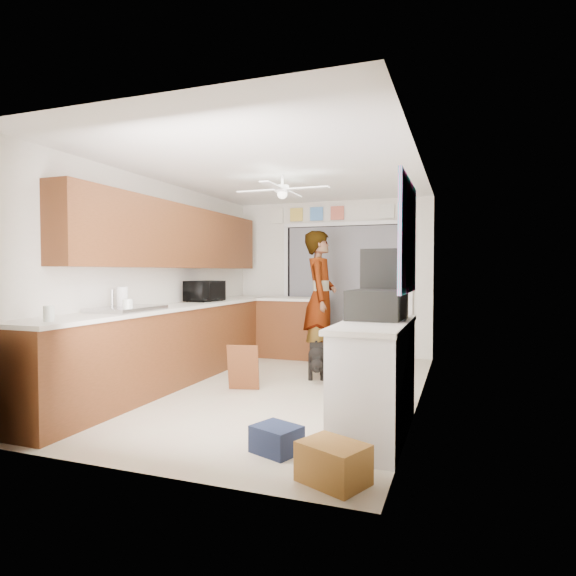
% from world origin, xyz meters
% --- Properties ---
extents(floor, '(5.00, 5.00, 0.00)m').
position_xyz_m(floor, '(0.00, 0.00, 0.00)').
color(floor, beige).
rests_on(floor, ground).
extents(ceiling, '(5.00, 5.00, 0.00)m').
position_xyz_m(ceiling, '(0.00, 0.00, 2.50)').
color(ceiling, white).
rests_on(ceiling, ground).
extents(wall_back, '(3.20, 0.00, 3.20)m').
position_xyz_m(wall_back, '(0.00, 2.50, 1.25)').
color(wall_back, white).
rests_on(wall_back, ground).
extents(wall_front, '(3.20, 0.00, 3.20)m').
position_xyz_m(wall_front, '(0.00, -2.50, 1.25)').
color(wall_front, white).
rests_on(wall_front, ground).
extents(wall_left, '(0.00, 5.00, 5.00)m').
position_xyz_m(wall_left, '(-1.60, 0.00, 1.25)').
color(wall_left, white).
rests_on(wall_left, ground).
extents(wall_right, '(0.00, 5.00, 5.00)m').
position_xyz_m(wall_right, '(1.60, 0.00, 1.25)').
color(wall_right, white).
rests_on(wall_right, ground).
extents(left_base_cabinets, '(0.60, 4.80, 0.90)m').
position_xyz_m(left_base_cabinets, '(-1.30, 0.00, 0.45)').
color(left_base_cabinets, brown).
rests_on(left_base_cabinets, floor).
extents(left_countertop, '(0.62, 4.80, 0.04)m').
position_xyz_m(left_countertop, '(-1.29, 0.00, 0.92)').
color(left_countertop, white).
rests_on(left_countertop, left_base_cabinets).
extents(upper_cabinets, '(0.32, 4.00, 0.80)m').
position_xyz_m(upper_cabinets, '(-1.44, 0.20, 1.80)').
color(upper_cabinets, brown).
rests_on(upper_cabinets, wall_left).
extents(sink_basin, '(0.50, 0.76, 0.06)m').
position_xyz_m(sink_basin, '(-1.29, -1.00, 0.95)').
color(sink_basin, silver).
rests_on(sink_basin, left_countertop).
extents(faucet, '(0.03, 0.03, 0.22)m').
position_xyz_m(faucet, '(-1.48, -1.00, 1.05)').
color(faucet, silver).
rests_on(faucet, left_countertop).
extents(peninsula_base, '(1.00, 0.60, 0.90)m').
position_xyz_m(peninsula_base, '(-0.50, 2.00, 0.45)').
color(peninsula_base, brown).
rests_on(peninsula_base, floor).
extents(peninsula_top, '(1.04, 0.64, 0.04)m').
position_xyz_m(peninsula_top, '(-0.50, 2.00, 0.92)').
color(peninsula_top, white).
rests_on(peninsula_top, peninsula_base).
extents(back_opening_recess, '(2.00, 0.06, 2.10)m').
position_xyz_m(back_opening_recess, '(0.25, 2.47, 1.05)').
color(back_opening_recess, black).
rests_on(back_opening_recess, wall_back).
extents(curtain_panel, '(1.90, 0.03, 2.05)m').
position_xyz_m(curtain_panel, '(0.25, 2.43, 1.05)').
color(curtain_panel, gray).
rests_on(curtain_panel, wall_back).
extents(door_trim_left, '(0.06, 0.04, 2.10)m').
position_xyz_m(door_trim_left, '(-0.77, 2.44, 1.05)').
color(door_trim_left, white).
rests_on(door_trim_left, wall_back).
extents(door_trim_right, '(0.06, 0.04, 2.10)m').
position_xyz_m(door_trim_right, '(1.27, 2.44, 1.05)').
color(door_trim_right, white).
rests_on(door_trim_right, wall_back).
extents(door_trim_head, '(2.10, 0.04, 0.06)m').
position_xyz_m(door_trim_head, '(0.25, 2.44, 2.12)').
color(door_trim_head, white).
rests_on(door_trim_head, wall_back).
extents(header_frame_0, '(0.22, 0.02, 0.22)m').
position_xyz_m(header_frame_0, '(-0.60, 2.47, 2.30)').
color(header_frame_0, gold).
rests_on(header_frame_0, wall_back).
extents(header_frame_1, '(0.22, 0.02, 0.22)m').
position_xyz_m(header_frame_1, '(-0.25, 2.47, 2.30)').
color(header_frame_1, '#5391DE').
rests_on(header_frame_1, wall_back).
extents(header_frame_2, '(0.22, 0.02, 0.22)m').
position_xyz_m(header_frame_2, '(0.10, 2.47, 2.30)').
color(header_frame_2, '#CE624D').
rests_on(header_frame_2, wall_back).
extents(header_frame_4, '(0.22, 0.02, 0.22)m').
position_xyz_m(header_frame_4, '(0.90, 2.47, 2.30)').
color(header_frame_4, silver).
rests_on(header_frame_4, wall_back).
extents(route66_sign, '(0.22, 0.02, 0.26)m').
position_xyz_m(route66_sign, '(-0.95, 2.47, 2.30)').
color(route66_sign, silver).
rests_on(route66_sign, wall_back).
extents(right_counter_base, '(0.50, 1.40, 0.90)m').
position_xyz_m(right_counter_base, '(1.35, -1.20, 0.45)').
color(right_counter_base, white).
rests_on(right_counter_base, floor).
extents(right_counter_top, '(0.54, 1.44, 0.04)m').
position_xyz_m(right_counter_top, '(1.34, -1.20, 0.92)').
color(right_counter_top, white).
rests_on(right_counter_top, right_counter_base).
extents(abstract_painting, '(0.03, 1.15, 0.95)m').
position_xyz_m(abstract_painting, '(1.58, -1.00, 1.65)').
color(abstract_painting, '#EC57CF').
rests_on(abstract_painting, wall_right).
extents(ceiling_fan, '(1.14, 1.14, 0.24)m').
position_xyz_m(ceiling_fan, '(0.00, 0.20, 2.32)').
color(ceiling_fan, white).
rests_on(ceiling_fan, ceiling).
extents(microwave, '(0.41, 0.55, 0.28)m').
position_xyz_m(microwave, '(-1.32, 0.67, 1.08)').
color(microwave, black).
rests_on(microwave, left_countertop).
extents(jar_a, '(0.12, 0.12, 0.14)m').
position_xyz_m(jar_a, '(-1.12, -1.21, 1.01)').
color(jar_a, silver).
rests_on(jar_a, left_countertop).
extents(jar_b, '(0.10, 0.10, 0.13)m').
position_xyz_m(jar_b, '(-1.21, -2.09, 1.00)').
color(jar_b, silver).
rests_on(jar_b, left_countertop).
extents(paper_towel_roll, '(0.14, 0.14, 0.25)m').
position_xyz_m(paper_towel_roll, '(-1.39, -0.95, 1.07)').
color(paper_towel_roll, white).
rests_on(paper_towel_roll, left_countertop).
extents(suitcase, '(0.46, 0.61, 0.25)m').
position_xyz_m(suitcase, '(1.32, -0.96, 1.07)').
color(suitcase, black).
rests_on(suitcase, right_counter_top).
extents(suitcase_rim, '(0.46, 0.60, 0.02)m').
position_xyz_m(suitcase_rim, '(1.32, -0.96, 0.96)').
color(suitcase_rim, yellow).
rests_on(suitcase_rim, suitcase).
extents(suitcase_lid, '(0.42, 0.04, 0.50)m').
position_xyz_m(suitcase_lid, '(1.32, -0.67, 1.32)').
color(suitcase_lid, black).
rests_on(suitcase_lid, suitcase).
extents(cardboard_box, '(0.50, 0.45, 0.26)m').
position_xyz_m(cardboard_box, '(1.25, -2.20, 0.13)').
color(cardboard_box, '#AC7E36').
rests_on(cardboard_box, floor).
extents(navy_crate, '(0.41, 0.38, 0.20)m').
position_xyz_m(navy_crate, '(0.72, -1.84, 0.10)').
color(navy_crate, '#151D35').
rests_on(navy_crate, floor).
extents(cabinet_door_panel, '(0.38, 0.22, 0.52)m').
position_xyz_m(cabinet_door_panel, '(-0.31, -0.23, 0.27)').
color(cabinet_door_panel, brown).
rests_on(cabinet_door_panel, floor).
extents(man, '(0.57, 0.77, 1.94)m').
position_xyz_m(man, '(0.08, 1.55, 0.97)').
color(man, white).
rests_on(man, floor).
extents(dog, '(0.43, 0.65, 0.47)m').
position_xyz_m(dog, '(0.28, 0.69, 0.24)').
color(dog, black).
rests_on(dog, floor).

